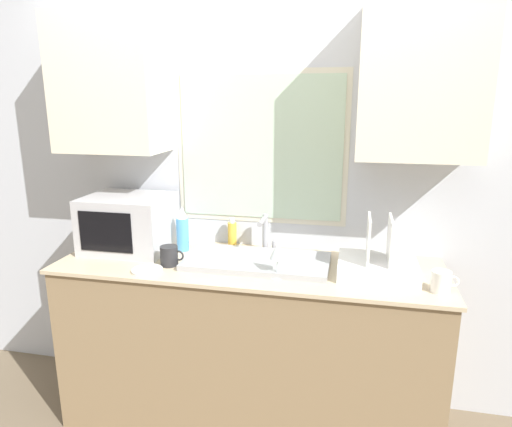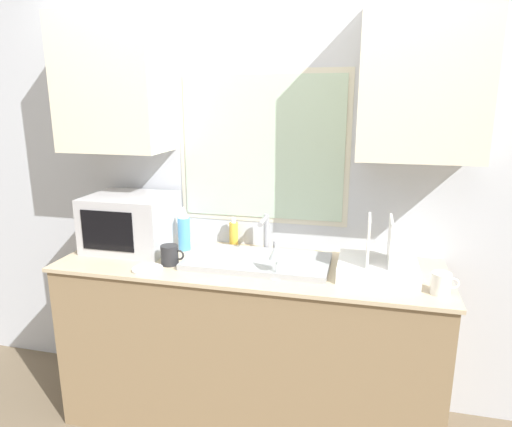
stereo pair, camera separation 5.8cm
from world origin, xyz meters
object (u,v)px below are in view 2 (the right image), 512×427
object	(u,v)px
soap_bottle	(234,233)
mug_near_sink	(170,255)
faucet	(266,230)
wine_glass	(277,252)
microwave	(131,222)
dish_rack	(379,265)
spray_bottle	(184,229)

from	to	relation	value
soap_bottle	mug_near_sink	size ratio (longest dim) A/B	1.37
faucet	wine_glass	xyz separation A→B (m)	(0.13, -0.36, 0.00)
soap_bottle	wine_glass	distance (m)	0.54
mug_near_sink	wine_glass	bearing A→B (deg)	-4.96
faucet	microwave	world-z (taller)	microwave
faucet	soap_bottle	xyz separation A→B (m)	(-0.21, 0.06, -0.05)
faucet	soap_bottle	distance (m)	0.22
faucet	microwave	distance (m)	0.78
microwave	dish_rack	bearing A→B (deg)	-4.25
dish_rack	soap_bottle	size ratio (longest dim) A/B	2.19
soap_bottle	wine_glass	bearing A→B (deg)	-51.27
dish_rack	soap_bottle	distance (m)	0.86
microwave	soap_bottle	world-z (taller)	microwave
dish_rack	mug_near_sink	xyz separation A→B (m)	(-1.05, -0.10, -0.00)
dish_rack	wine_glass	distance (m)	0.51
faucet	soap_bottle	world-z (taller)	faucet
microwave	wine_glass	bearing A→B (deg)	-15.45
microwave	mug_near_sink	size ratio (longest dim) A/B	3.65
dish_rack	soap_bottle	xyz separation A→B (m)	(-0.82, 0.27, 0.02)
dish_rack	soap_bottle	world-z (taller)	dish_rack
spray_bottle	mug_near_sink	xyz separation A→B (m)	(0.02, -0.24, -0.07)
wine_glass	dish_rack	bearing A→B (deg)	16.79
microwave	wine_glass	world-z (taller)	microwave
soap_bottle	mug_near_sink	distance (m)	0.44
faucet	mug_near_sink	world-z (taller)	faucet
dish_rack	soap_bottle	bearing A→B (deg)	161.47
dish_rack	spray_bottle	bearing A→B (deg)	172.37
microwave	spray_bottle	xyz separation A→B (m)	(0.31, 0.04, -0.03)
faucet	wine_glass	world-z (taller)	faucet
soap_bottle	microwave	bearing A→B (deg)	-162.95
microwave	faucet	bearing A→B (deg)	8.13
microwave	soap_bottle	size ratio (longest dim) A/B	2.67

